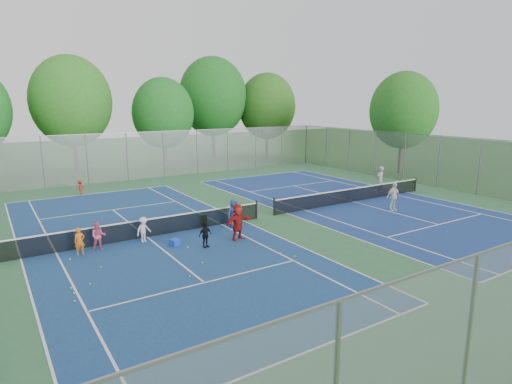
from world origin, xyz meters
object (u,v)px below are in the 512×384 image
Objects in this scene: net_right at (353,195)px; instructor at (380,180)px; ball_crate at (175,243)px; net_left at (147,229)px; ball_hopper at (203,220)px.

instructor is (3.59, 0.93, 0.53)m from net_right.
net_right is 33.77× the size of ball_crate.
net_right is at bearing 8.20° from ball_crate.
instructor is (16.92, 2.85, 0.82)m from ball_crate.
net_left is 6.54× the size of instructor.
net_left is 2.06m from ball_crate.
ball_hopper is at bearing -3.88° from instructor.
ball_hopper is at bearing 178.34° from net_right.
ball_hopper is (2.54, 2.23, 0.15)m from ball_crate.
net_right is at bearing -1.66° from ball_hopper.
instructor is at bearing 9.56° from ball_crate.
ball_hopper is 14.41m from instructor.
ball_crate is at bearing -171.80° from net_right.
net_right reaches higher than ball_hopper.
instructor is at bearing 14.51° from net_right.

